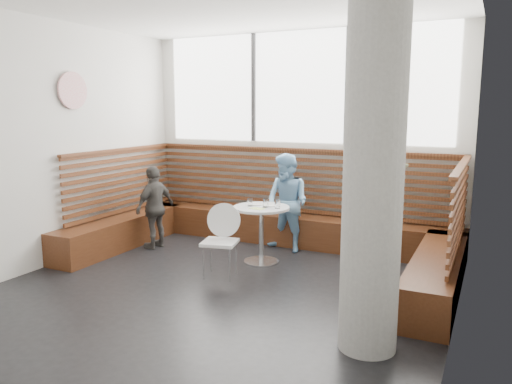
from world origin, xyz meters
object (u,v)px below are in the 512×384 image
at_px(cafe_chair, 223,234).
at_px(adult_man, 379,216).
at_px(child_left, 155,207).
at_px(concrete_column, 374,166).
at_px(child_back, 287,203).
at_px(cafe_table, 261,223).

distance_m(cafe_chair, adult_man, 1.90).
height_order(cafe_chair, child_left, child_left).
bearing_deg(concrete_column, adult_man, 99.50).
xyz_separation_m(cafe_chair, child_left, (-1.52, 0.66, 0.09)).
height_order(concrete_column, child_back, concrete_column).
bearing_deg(concrete_column, child_back, 125.59).
height_order(concrete_column, adult_man, concrete_column).
xyz_separation_m(concrete_column, child_back, (-1.77, 2.48, -0.89)).
distance_m(child_back, child_left, 1.96).
relative_size(cafe_table, adult_man, 0.47).
bearing_deg(child_back, child_left, -140.77).
bearing_deg(cafe_chair, child_back, 64.40).
relative_size(concrete_column, cafe_chair, 3.58).
bearing_deg(cafe_chair, cafe_table, 59.47).
distance_m(concrete_column, cafe_table, 2.79).
height_order(cafe_chair, adult_man, adult_man).
relative_size(adult_man, child_back, 1.15).
distance_m(concrete_column, child_back, 3.17).
height_order(concrete_column, child_left, concrete_column).
height_order(adult_man, child_left, adult_man).
bearing_deg(child_back, cafe_table, -79.32).
relative_size(concrete_column, adult_man, 1.96).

